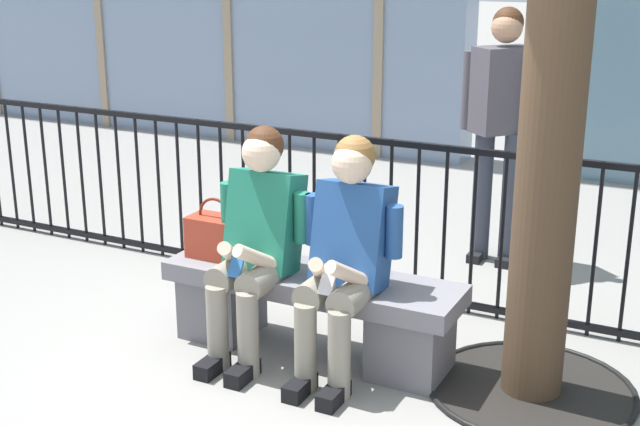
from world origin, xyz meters
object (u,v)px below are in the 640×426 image
object	(u,v)px
stone_bench	(312,305)
seated_person_companion	(345,252)
handbag_on_bench	(216,236)
bystander_at_railing	(501,117)
seated_person_with_phone	(256,237)

from	to	relation	value
stone_bench	seated_person_companion	world-z (taller)	seated_person_companion
handbag_on_bench	bystander_at_railing	world-z (taller)	bystander_at_railing
seated_person_companion	bystander_at_railing	distance (m)	1.99
seated_person_companion	handbag_on_bench	xyz separation A→B (m)	(-0.83, 0.12, -0.08)
seated_person_companion	handbag_on_bench	bearing A→B (deg)	171.88
handbag_on_bench	bystander_at_railing	xyz separation A→B (m)	(1.05, 1.83, 0.43)
stone_bench	bystander_at_railing	size ratio (longest dim) A/B	0.94
stone_bench	bystander_at_railing	distance (m)	2.02
seated_person_with_phone	bystander_at_railing	world-z (taller)	bystander_at_railing
seated_person_with_phone	handbag_on_bench	xyz separation A→B (m)	(-0.33, 0.12, -0.08)
handbag_on_bench	stone_bench	bearing A→B (deg)	0.99
seated_person_with_phone	handbag_on_bench	distance (m)	0.36
stone_bench	seated_person_with_phone	bearing A→B (deg)	-152.96
seated_person_companion	bystander_at_railing	bearing A→B (deg)	83.49
handbag_on_bench	bystander_at_railing	size ratio (longest dim) A/B	0.20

